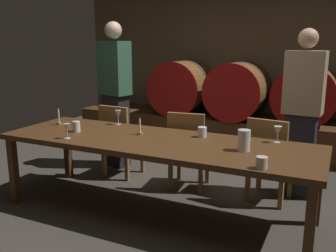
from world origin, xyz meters
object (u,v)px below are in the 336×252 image
(candle_left, at_px, (59,120))
(cup_center, at_px, (202,132))
(guest_left, at_px, (115,94))
(wine_glass_center, at_px, (118,115))
(chair_center, at_px, (188,147))
(wine_glass_right, at_px, (278,131))
(cup_right, at_px, (262,163))
(guest_right, at_px, (302,113))
(pitcher, at_px, (244,140))
(dining_table, at_px, (156,146))
(wine_barrel_center, at_px, (239,90))
(cup_left, at_px, (76,127))
(candle_right, at_px, (140,130))
(chair_left, at_px, (119,137))
(wine_glass_left, at_px, (67,128))
(chair_right, at_px, (269,156))
(wine_barrel_left, at_px, (183,87))
(wine_barrel_right, at_px, (306,94))

(candle_left, height_order, cup_center, candle_left)
(guest_left, xyz_separation_m, wine_glass_center, (0.45, -0.64, -0.12))
(chair_center, distance_m, candle_left, 1.43)
(wine_glass_right, xyz_separation_m, cup_right, (0.02, -0.76, -0.06))
(guest_right, xyz_separation_m, cup_center, (-0.81, -0.75, -0.11))
(cup_center, bearing_deg, guest_right, 43.04)
(pitcher, bearing_deg, candle_left, 176.80)
(dining_table, bearing_deg, wine_glass_center, 149.51)
(wine_barrel_center, xyz_separation_m, cup_left, (-0.95, -2.60, -0.12))
(candle_left, distance_m, candle_right, 1.01)
(dining_table, xyz_separation_m, cup_right, (1.04, -0.39, 0.10))
(dining_table, height_order, pitcher, pitcher)
(chair_left, xyz_separation_m, wine_glass_right, (1.88, -0.34, 0.35))
(wine_glass_left, height_order, cup_right, wine_glass_left)
(candle_right, xyz_separation_m, cup_center, (0.58, 0.17, 0.00))
(chair_left, distance_m, cup_right, 2.22)
(chair_right, xyz_separation_m, wine_glass_left, (-1.67, -1.03, 0.34))
(wine_barrel_left, height_order, wine_barrel_right, same)
(chair_left, distance_m, candle_right, 0.93)
(cup_right, bearing_deg, chair_center, 132.96)
(wine_barrel_right, xyz_separation_m, guest_left, (-2.17, -1.50, 0.06))
(wine_barrel_left, xyz_separation_m, cup_left, (-0.05, -2.60, -0.12))
(chair_left, xyz_separation_m, candle_left, (-0.37, -0.60, 0.29))
(candle_right, bearing_deg, wine_glass_left, -141.93)
(chair_right, distance_m, candle_right, 1.32)
(chair_center, bearing_deg, guest_right, -169.88)
(chair_center, xyz_separation_m, candle_right, (-0.27, -0.58, 0.29))
(candle_right, bearing_deg, wine_barrel_right, 62.24)
(guest_left, height_order, wine_glass_center, guest_left)
(cup_left, bearing_deg, wine_barrel_right, 53.73)
(pitcher, bearing_deg, wine_glass_right, 61.29)
(wine_barrel_left, bearing_deg, wine_glass_center, -86.15)
(wine_glass_center, distance_m, wine_glass_right, 1.68)
(wine_barrel_right, xyz_separation_m, candle_left, (-2.29, -2.42, -0.12))
(dining_table, bearing_deg, wine_barrel_center, 87.76)
(candle_right, bearing_deg, wine_barrel_center, 82.44)
(pitcher, xyz_separation_m, cup_center, (-0.47, 0.28, -0.04))
(guest_left, relative_size, wine_glass_left, 13.00)
(wine_glass_right, xyz_separation_m, cup_center, (-0.67, -0.10, -0.06))
(dining_table, xyz_separation_m, wine_glass_right, (1.03, 0.37, 0.17))
(wine_barrel_right, height_order, wine_glass_left, wine_barrel_right)
(wine_glass_center, relative_size, cup_left, 1.47)
(wine_barrel_right, height_order, guest_right, guest_right)
(wine_barrel_center, xyz_separation_m, guest_left, (-1.21, -1.50, 0.06))
(wine_barrel_right, relative_size, cup_right, 10.72)
(wine_barrel_center, bearing_deg, pitcher, -74.19)
(dining_table, bearing_deg, wine_barrel_right, 67.35)
(candle_right, relative_size, wine_glass_center, 1.10)
(wine_glass_right, bearing_deg, dining_table, -160.05)
(guest_right, distance_m, cup_center, 1.11)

